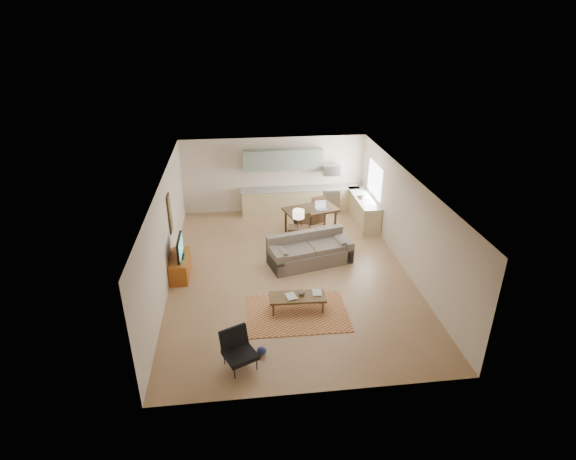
{
  "coord_description": "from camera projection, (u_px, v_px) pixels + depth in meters",
  "views": [
    {
      "loc": [
        -1.31,
        -10.76,
        6.47
      ],
      "look_at": [
        0.0,
        0.3,
        1.15
      ],
      "focal_mm": 28.0,
      "sensor_mm": 36.0,
      "label": 1
    }
  ],
  "objects": [
    {
      "name": "vase",
      "position": [
        302.0,
        292.0,
        10.77
      ],
      "size": [
        0.19,
        0.19,
        0.17
      ],
      "primitive_type": "imported",
      "rotation": [
        0.0,
        0.0,
        -0.1
      ],
      "color": "black",
      "rests_on": "coffee_table"
    },
    {
      "name": "kitchen_microwave",
      "position": [
        331.0,
        170.0,
        15.88
      ],
      "size": [
        0.62,
        0.4,
        0.35
      ],
      "primitive_type": "cube",
      "color": "#A5A8AD",
      "rests_on": "room"
    },
    {
      "name": "room",
      "position": [
        289.0,
        228.0,
        11.99
      ],
      "size": [
        9.0,
        9.0,
        9.0
      ],
      "color": "#9A754F",
      "rests_on": "ground"
    },
    {
      "name": "dining_chair_far",
      "position": [
        314.0,
        208.0,
        15.42
      ],
      "size": [
        0.64,
        0.66,
        1.01
      ],
      "primitive_type": null,
      "rotation": [
        0.0,
        0.0,
        3.54
      ],
      "color": "#372517",
      "rests_on": "floor"
    },
    {
      "name": "soap_bottle",
      "position": [
        363.0,
        197.0,
        14.97
      ],
      "size": [
        0.11,
        0.11,
        0.19
      ],
      "primitive_type": "imported",
      "rotation": [
        0.0,
        0.0,
        0.16
      ],
      "color": "beige",
      "rests_on": "kitchen_counter_right"
    },
    {
      "name": "dining_table",
      "position": [
        310.0,
        221.0,
        14.67
      ],
      "size": [
        1.88,
        1.41,
        0.85
      ],
      "primitive_type": null,
      "rotation": [
        0.0,
        0.0,
        0.3
      ],
      "color": "#372517",
      "rests_on": "floor"
    },
    {
      "name": "table_lamp",
      "position": [
        298.0,
        218.0,
        13.43
      ],
      "size": [
        0.41,
        0.41,
        0.57
      ],
      "primitive_type": null,
      "rotation": [
        0.0,
        0.0,
        -0.22
      ],
      "color": "beige",
      "rests_on": "console_table"
    },
    {
      "name": "kitchen_range",
      "position": [
        330.0,
        199.0,
        16.34
      ],
      "size": [
        0.62,
        0.62,
        0.9
      ],
      "primitive_type": "cube",
      "color": "#A5A8AD",
      "rests_on": "ground"
    },
    {
      "name": "rug",
      "position": [
        297.0,
        313.0,
        10.79
      ],
      "size": [
        2.44,
        1.71,
        0.02
      ],
      "primitive_type": "cube",
      "rotation": [
        0.0,
        0.0,
        -0.01
      ],
      "color": "#9B3E1F",
      "rests_on": "floor"
    },
    {
      "name": "upper_cabinets",
      "position": [
        283.0,
        159.0,
        15.65
      ],
      "size": [
        2.8,
        0.34,
        0.7
      ],
      "primitive_type": "cube",
      "color": "gray",
      "rests_on": "room"
    },
    {
      "name": "laptop",
      "position": [
        322.0,
        206.0,
        14.36
      ],
      "size": [
        0.39,
        0.31,
        0.27
      ],
      "primitive_type": null,
      "rotation": [
        0.0,
        0.0,
        0.13
      ],
      "color": "#A5A8AD",
      "rests_on": "dining_table"
    },
    {
      "name": "sofa",
      "position": [
        310.0,
        250.0,
        12.84
      ],
      "size": [
        2.64,
        1.63,
        0.85
      ],
      "primitive_type": null,
      "rotation": [
        0.0,
        0.0,
        0.25
      ],
      "color": "#695E53",
      "rests_on": "floor"
    },
    {
      "name": "armchair",
      "position": [
        240.0,
        351.0,
        9.0
      ],
      "size": [
        0.92,
        0.92,
        0.79
      ],
      "primitive_type": null,
      "rotation": [
        0.0,
        0.0,
        0.43
      ],
      "color": "black",
      "rests_on": "floor"
    },
    {
      "name": "kitchen_counter_right",
      "position": [
        364.0,
        210.0,
        15.38
      ],
      "size": [
        0.64,
        2.26,
        0.92
      ],
      "primitive_type": null,
      "color": "tan",
      "rests_on": "ground"
    },
    {
      "name": "triptych",
      "position": [
        271.0,
        164.0,
        15.82
      ],
      "size": [
        1.7,
        0.04,
        0.5
      ],
      "primitive_type": null,
      "color": "beige",
      "rests_on": "room"
    },
    {
      "name": "book_b",
      "position": [
        312.0,
        293.0,
        10.87
      ],
      "size": [
        0.29,
        0.35,
        0.02
      ],
      "primitive_type": "imported",
      "rotation": [
        0.0,
        0.0,
        -0.12
      ],
      "color": "navy",
      "rests_on": "coffee_table"
    },
    {
      "name": "window_right",
      "position": [
        375.0,
        180.0,
        14.94
      ],
      "size": [
        0.02,
        1.4,
        1.05
      ],
      "primitive_type": "cube",
      "color": "white",
      "rests_on": "room"
    },
    {
      "name": "book_a",
      "position": [
        286.0,
        297.0,
        10.68
      ],
      "size": [
        0.37,
        0.42,
        0.03
      ],
      "primitive_type": "imported",
      "rotation": [
        0.0,
        0.0,
        0.23
      ],
      "color": "maroon",
      "rests_on": "coffee_table"
    },
    {
      "name": "dining_chair_near",
      "position": [
        306.0,
        231.0,
        13.86
      ],
      "size": [
        0.6,
        0.61,
        0.96
      ],
      "primitive_type": null,
      "rotation": [
        0.0,
        0.0,
        0.34
      ],
      "color": "#372517",
      "rests_on": "floor"
    },
    {
      "name": "coffee_table",
      "position": [
        297.0,
        303.0,
        10.84
      ],
      "size": [
        1.38,
        0.59,
        0.41
      ],
      "primitive_type": null,
      "rotation": [
        0.0,
        0.0,
        -0.03
      ],
      "color": "#4B3619",
      "rests_on": "floor"
    },
    {
      "name": "tv_credenza",
      "position": [
        180.0,
        266.0,
        12.28
      ],
      "size": [
        0.48,
        1.24,
        0.57
      ],
      "primitive_type": null,
      "color": "#8C4211",
      "rests_on": "floor"
    },
    {
      "name": "console_table",
      "position": [
        298.0,
        238.0,
        13.71
      ],
      "size": [
        0.67,
        0.5,
        0.71
      ],
      "primitive_type": null,
      "rotation": [
        0.0,
        0.0,
        -0.16
      ],
      "color": "#372517",
      "rests_on": "floor"
    },
    {
      "name": "tv",
      "position": [
        180.0,
        248.0,
        12.04
      ],
      "size": [
        0.1,
        0.95,
        0.57
      ],
      "primitive_type": null,
      "color": "black",
      "rests_on": "tv_credenza"
    },
    {
      "name": "wall_art_left",
      "position": [
        170.0,
        214.0,
        12.37
      ],
      "size": [
        0.06,
        0.42,
        1.1
      ],
      "primitive_type": null,
      "color": "olive",
      "rests_on": "room"
    },
    {
      "name": "kitchen_counter_back",
      "position": [
        300.0,
        200.0,
        16.22
      ],
      "size": [
        4.26,
        0.64,
        0.92
      ],
      "primitive_type": null,
      "color": "tan",
      "rests_on": "ground"
    }
  ]
}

